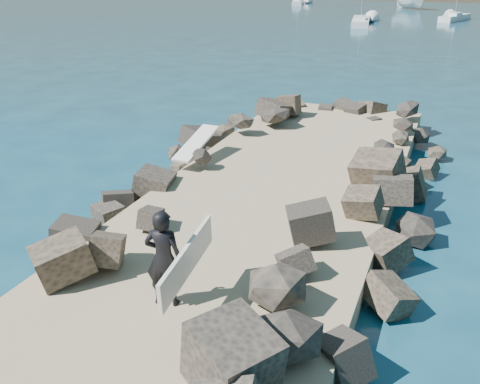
# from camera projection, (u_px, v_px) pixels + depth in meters

# --- Properties ---
(ground) EXTENTS (800.00, 800.00, 0.00)m
(ground) POSITION_uv_depth(u_px,v_px,m) (255.00, 233.00, 13.21)
(ground) COLOR #0F384C
(ground) RESTS_ON ground
(jetty) EXTENTS (6.00, 26.00, 0.60)m
(jetty) POSITION_uv_depth(u_px,v_px,m) (223.00, 261.00, 11.38)
(jetty) COLOR #8C7759
(jetty) RESTS_ON ground
(riprap_left) EXTENTS (2.60, 22.00, 1.00)m
(riprap_left) POSITION_uv_depth(u_px,v_px,m) (119.00, 220.00, 12.72)
(riprap_left) COLOR black
(riprap_left) RESTS_ON ground
(riprap_right) EXTENTS (2.60, 22.00, 1.00)m
(riprap_right) POSITION_uv_depth(u_px,v_px,m) (364.00, 268.00, 10.74)
(riprap_right) COLOR black
(riprap_right) RESTS_ON ground
(surfboard_resting) EXTENTS (0.56, 2.21, 0.07)m
(surfboard_resting) POSITION_uv_depth(u_px,v_px,m) (196.00, 147.00, 16.12)
(surfboard_resting) COLOR silver
(surfboard_resting) RESTS_ON riprap_left
(boat_imported) EXTENTS (6.38, 6.51, 2.56)m
(boat_imported) POSITION_uv_depth(u_px,v_px,m) (410.00, 0.00, 76.32)
(boat_imported) COLOR silver
(boat_imported) RESTS_ON ground
(surfer_with_board) EXTENTS (0.94, 2.23, 1.80)m
(surfer_with_board) POSITION_uv_depth(u_px,v_px,m) (167.00, 259.00, 9.10)
(surfer_with_board) COLOR black
(surfer_with_board) RESTS_ON jetty
(sailboat_a) EXTENTS (2.85, 8.00, 9.36)m
(sailboat_a) POSITION_uv_depth(u_px,v_px,m) (361.00, 21.00, 57.26)
(sailboat_a) COLOR silver
(sailboat_a) RESTS_ON ground
(sailboat_e) EXTENTS (2.85, 6.90, 8.16)m
(sailboat_e) POSITION_uv_depth(u_px,v_px,m) (298.00, 2.00, 84.86)
(sailboat_e) COLOR silver
(sailboat_e) RESTS_ON ground
(sailboat_b) EXTENTS (3.43, 6.50, 7.78)m
(sailboat_b) POSITION_uv_depth(u_px,v_px,m) (455.00, 18.00, 61.11)
(sailboat_b) COLOR silver
(sailboat_b) RESTS_ON ground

